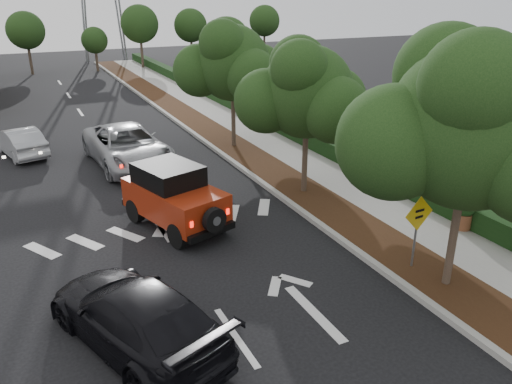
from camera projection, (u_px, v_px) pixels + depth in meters
ground at (236, 337)px, 10.85m from camera, size 120.00×120.00×0.00m
curb at (222, 154)px, 22.69m from camera, size 0.20×70.00×0.15m
planting_strip at (242, 152)px, 23.10m from camera, size 1.80×70.00×0.12m
sidewalk at (279, 147)px, 23.87m from camera, size 2.00×70.00×0.12m
hedge at (304, 136)px, 24.31m from camera, size 0.80×70.00×0.80m
transmission_tower at (107, 61)px, 53.32m from camera, size 7.00×4.00×28.00m
street_tree_near at (445, 286)px, 12.69m from camera, size 3.80×3.80×5.92m
street_tree_mid at (303, 193)px, 18.54m from camera, size 3.20×3.20×5.32m
street_tree_far at (234, 147)px, 23.96m from camera, size 3.40×3.40×5.62m
red_jeep at (171, 195)px, 15.68m from camera, size 2.69×4.10×2.01m
silver_suv_ahead at (127, 146)px, 21.28m from camera, size 3.18×6.15×1.66m
black_suv_oncoming at (136, 315)px, 10.39m from camera, size 3.54×5.28×1.42m
silver_sedan_oncoming at (20, 142)px, 22.58m from camera, size 2.27×4.12×1.29m
speed_hump_sign at (418, 222)px, 12.93m from camera, size 0.96×0.10×2.04m
terracotta_planter at (465, 210)px, 15.31m from camera, size 0.64×0.64×1.12m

